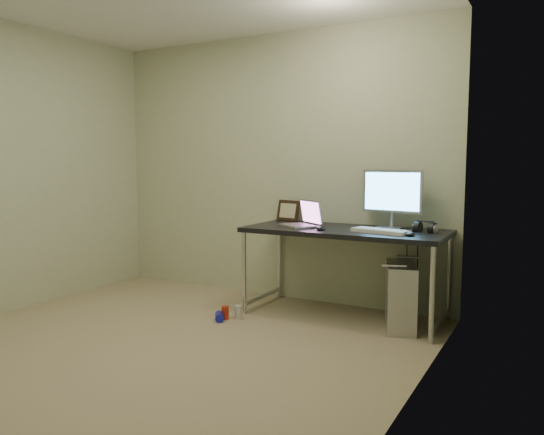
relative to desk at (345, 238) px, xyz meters
The scene contains 18 objects.
floor 1.77m from the desk, 122.11° to the right, with size 3.50×3.50×0.00m, color tan.
wall_back 1.10m from the desk, 157.37° to the left, with size 3.50×0.02×2.50m, color beige.
wall_right 1.74m from the desk, 57.62° to the right, with size 0.02×3.50×2.50m, color beige.
desk is the anchor object (origin of this frame).
tower_computer 0.65m from the desk, ahead, with size 0.36×0.53×0.54m.
cable_a 0.61m from the desk, 34.91° to the left, with size 0.01×0.01×0.70m, color black.
cable_b 0.68m from the desk, 28.55° to the left, with size 0.01×0.01×0.72m, color black.
can_red 1.18m from the desk, 146.97° to the right, with size 0.06×0.06×0.11m, color red.
can_white 1.08m from the desk, 147.06° to the right, with size 0.06×0.06×0.11m, color silver.
can_blue 1.23m from the desk, 144.73° to the right, with size 0.07×0.07×0.13m, color #171DC2.
laptop 0.39m from the desk, behind, with size 0.42×0.40×0.23m.
monitor 0.54m from the desk, 34.35° to the left, with size 0.52×0.18×0.49m.
keyboard 0.36m from the desk, 18.03° to the right, with size 0.45×0.15×0.03m, color white.
mouse_right 0.61m from the desk, 16.01° to the right, with size 0.07×0.11×0.04m, color black.
mouse_left 0.24m from the desk, 131.08° to the right, with size 0.07×0.12×0.04m, color black.
headphones 0.65m from the desk, ahead, with size 0.19×0.11×0.11m.
picture_frame 0.77m from the desk, 156.29° to the left, with size 0.24×0.03×0.19m, color black.
webcam 0.49m from the desk, 146.10° to the left, with size 0.05×0.04×0.12m.
Camera 1 is at (2.44, -2.73, 1.30)m, focal length 35.00 mm.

